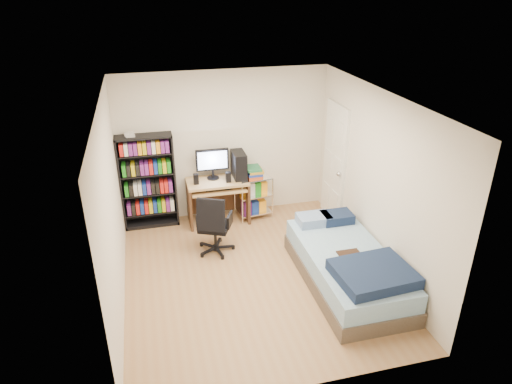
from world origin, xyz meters
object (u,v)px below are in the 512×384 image
object	(u,v)px
office_chair	(215,234)
bed	(348,267)
computer_desk	(223,183)
media_shelf	(148,181)

from	to	relation	value
office_chair	bed	bearing A→B (deg)	-13.16
computer_desk	bed	world-z (taller)	computer_desk
bed	media_shelf	bearing A→B (deg)	137.01
media_shelf	office_chair	distance (m)	1.51
media_shelf	bed	xyz separation A→B (m)	(2.50, -2.33, -0.54)
computer_desk	bed	bearing A→B (deg)	-59.96
media_shelf	bed	distance (m)	3.46
media_shelf	bed	size ratio (longest dim) A/B	0.76
media_shelf	office_chair	bearing A→B (deg)	-51.27
media_shelf	computer_desk	size ratio (longest dim) A/B	1.29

